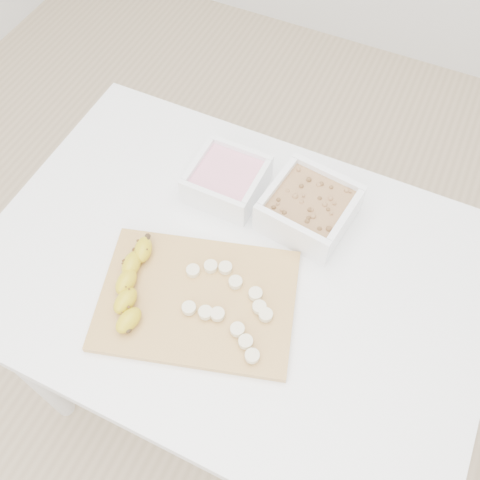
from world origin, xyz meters
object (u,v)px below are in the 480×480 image
at_px(table, 234,290).
at_px(banana, 132,285).
at_px(bowl_granola, 309,208).
at_px(bowl_yogurt, 227,180).
at_px(cutting_board, 197,300).

relative_size(table, banana, 5.12).
xyz_separation_m(bowl_granola, banana, (-0.24, -0.30, -0.01)).
bearing_deg(table, bowl_yogurt, 119.55).
bearing_deg(bowl_yogurt, banana, -99.77).
xyz_separation_m(table, bowl_granola, (0.09, 0.17, 0.14)).
bearing_deg(bowl_granola, cutting_board, -114.13).
bearing_deg(table, bowl_granola, 62.58).
xyz_separation_m(table, banana, (-0.15, -0.13, 0.13)).
bearing_deg(table, banana, -138.45).
xyz_separation_m(table, bowl_yogurt, (-0.10, 0.17, 0.13)).
height_order(table, cutting_board, cutting_board).
bearing_deg(cutting_board, table, 72.25).
height_order(bowl_yogurt, cutting_board, bowl_yogurt).
bearing_deg(bowl_yogurt, bowl_granola, 0.63).
distance_m(bowl_yogurt, bowl_granola, 0.18).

